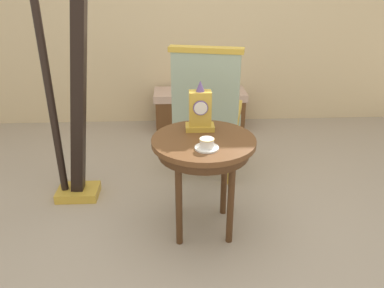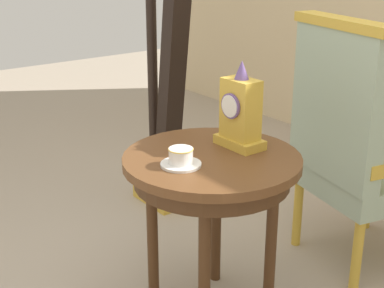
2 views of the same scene
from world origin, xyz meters
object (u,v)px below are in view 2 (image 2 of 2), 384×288
mantel_clock (241,113)px  side_table (212,177)px  harp (166,79)px  teacup_left (181,158)px  armchair (355,143)px

mantel_clock → side_table: bearing=-85.8°
side_table → mantel_clock: 0.26m
harp → teacup_left: bearing=-32.4°
armchair → side_table: bearing=-96.8°
armchair → harp: bearing=-163.9°
teacup_left → harp: (-0.94, 0.60, 0.02)m
teacup_left → armchair: armchair is taller
mantel_clock → armchair: size_ratio=0.29×
teacup_left → harp: harp is taller
teacup_left → armchair: size_ratio=0.13×
harp → side_table: bearing=-25.7°
teacup_left → armchair: (0.08, 0.89, -0.12)m
mantel_clock → harp: harp is taller
teacup_left → mantel_clock: (-0.02, 0.30, 0.11)m
side_table → harp: 1.04m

